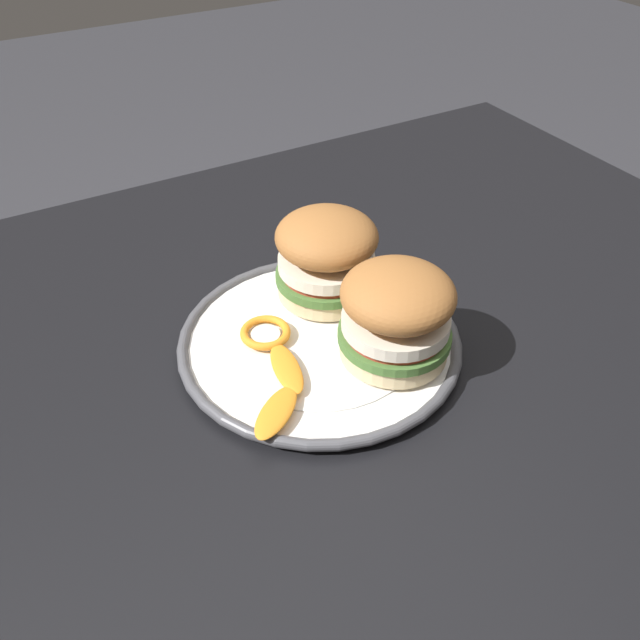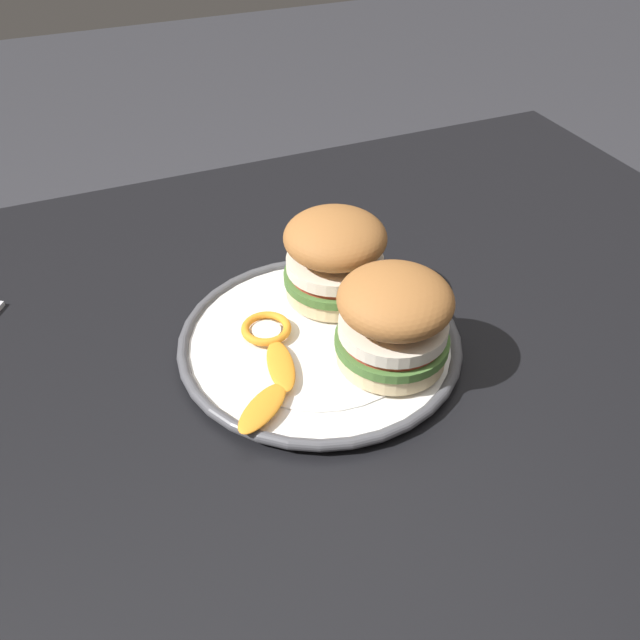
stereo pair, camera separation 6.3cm
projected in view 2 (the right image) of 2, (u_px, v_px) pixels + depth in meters
dining_table at (310, 414)px, 0.78m from camera, size 1.26×0.90×0.73m
dinner_plate at (320, 342)px, 0.71m from camera, size 0.30×0.30×0.02m
sandwich_half_left at (335, 256)px, 0.73m from camera, size 0.12×0.12×0.10m
sandwich_half_right at (394, 319)px, 0.65m from camera, size 0.11×0.11×0.10m
orange_peel_curled at (266, 329)px, 0.71m from camera, size 0.07×0.07×0.01m
orange_peel_strip_long at (281, 365)px, 0.66m from camera, size 0.04×0.08×0.01m
orange_peel_strip_short at (263, 408)px, 0.62m from camera, size 0.07×0.07×0.01m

